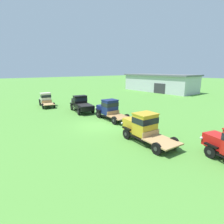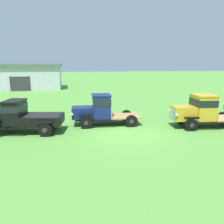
{
  "view_description": "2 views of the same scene",
  "coord_description": "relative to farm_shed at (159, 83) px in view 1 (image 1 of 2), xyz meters",
  "views": [
    {
      "loc": [
        14.46,
        -9.69,
        5.64
      ],
      "look_at": [
        -0.45,
        2.19,
        1.0
      ],
      "focal_mm": 28.0,
      "sensor_mm": 36.0,
      "label": 1
    },
    {
      "loc": [
        -3.38,
        -13.04,
        4.41
      ],
      "look_at": [
        -0.45,
        2.19,
        1.0
      ],
      "focal_mm": 35.0,
      "sensor_mm": 36.0,
      "label": 2
    }
  ],
  "objects": [
    {
      "name": "ground_plane",
      "position": [
        14.28,
        -29.28,
        -2.25
      ],
      "size": [
        240.0,
        240.0,
        0.0
      ],
      "primitive_type": "plane",
      "color": "#518E38"
    },
    {
      "name": "farm_shed",
      "position": [
        0.0,
        0.0,
        0.0
      ],
      "size": [
        19.1,
        7.98,
        4.45
      ],
      "color": "#B2B7BC",
      "rests_on": "ground"
    },
    {
      "name": "vintage_truck_foreground_near",
      "position": [
        0.86,
        -30.17,
        -1.14
      ],
      "size": [
        4.92,
        2.37,
        2.12
      ],
      "color": "black",
      "rests_on": "ground"
    },
    {
      "name": "vintage_truck_second_in_line",
      "position": [
        7.64,
        -27.61,
        -1.16
      ],
      "size": [
        5.31,
        2.82,
        2.15
      ],
      "color": "black",
      "rests_on": "ground"
    },
    {
      "name": "vintage_truck_midrow_center",
      "position": [
        12.95,
        -26.8,
        -1.07
      ],
      "size": [
        5.14,
        2.2,
        2.27
      ],
      "color": "black",
      "rests_on": "ground"
    },
    {
      "name": "vintage_truck_far_side",
      "position": [
        19.87,
        -28.68,
        -1.03
      ],
      "size": [
        5.33,
        2.43,
        2.33
      ],
      "color": "black",
      "rests_on": "ground"
    },
    {
      "name": "oil_drum_beside_row",
      "position": [
        4.61,
        -25.8,
        -1.78
      ],
      "size": [
        0.61,
        0.61,
        0.94
      ],
      "color": "gold",
      "rests_on": "ground"
    }
  ]
}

